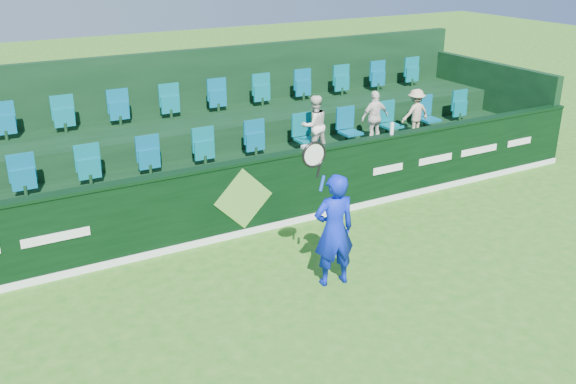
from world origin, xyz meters
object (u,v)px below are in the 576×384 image
tennis_player (334,229)px  towel (312,147)px  spectator_left (314,125)px  drinks_bottle (392,128)px  spectator_middle (375,118)px  spectator_right (415,113)px

tennis_player → towel: (1.00, 2.25, 0.49)m
spectator_left → drinks_bottle: 1.54m
spectator_middle → drinks_bottle: size_ratio=4.79×
spectator_middle → drinks_bottle: 1.21m
towel → drinks_bottle: size_ratio=1.50×
spectator_left → tennis_player: bearing=64.0°
spectator_right → spectator_left: bearing=0.3°
tennis_player → drinks_bottle: size_ratio=10.02×
tennis_player → spectator_middle: bearing=46.3°
spectator_middle → spectator_right: size_ratio=1.08×
drinks_bottle → towel: bearing=180.0°
spectator_middle → spectator_right: spectator_middle is taller
spectator_right → towel: size_ratio=2.95×
spectator_right → towel: 3.49m
drinks_bottle → spectator_left: bearing=133.2°
tennis_player → spectator_left: bearing=62.9°
drinks_bottle → spectator_right: bearing=36.3°
tennis_player → spectator_middle: (3.21, 3.37, 0.48)m
spectator_right → towel: (-3.31, -1.12, 0.05)m
spectator_middle → towel: spectator_middle is taller
spectator_middle → spectator_left: bearing=0.3°
drinks_bottle → tennis_player: bearing=-141.0°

